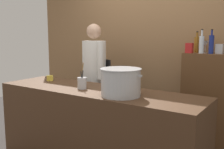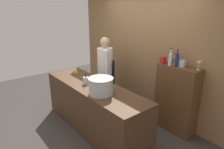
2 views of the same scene
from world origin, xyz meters
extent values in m
cube|color=olive|center=(0.00, 1.40, 1.50)|extent=(4.40, 0.10, 3.00)
cube|color=#472D1C|center=(0.00, 0.00, 0.45)|extent=(2.47, 0.70, 0.90)
cube|color=brown|center=(0.99, 1.19, 0.64)|extent=(0.76, 0.32, 1.27)
cylinder|color=black|center=(-0.48, 0.65, 0.42)|extent=(0.14, 0.14, 0.84)
cylinder|color=black|center=(-0.65, 0.75, 0.42)|extent=(0.14, 0.14, 0.84)
cylinder|color=white|center=(-0.56, 0.70, 1.13)|extent=(0.34, 0.34, 0.58)
cube|color=black|center=(-0.48, 0.86, 0.89)|extent=(0.27, 0.16, 0.52)
cylinder|color=white|center=(-0.37, 0.59, 1.16)|extent=(0.09, 0.09, 0.52)
cylinder|color=white|center=(-0.76, 0.81, 1.16)|extent=(0.09, 0.09, 0.52)
sphere|color=tan|center=(-0.56, 0.70, 1.55)|extent=(0.21, 0.21, 0.21)
cylinder|color=#B7BABF|center=(0.40, -0.11, 1.04)|extent=(0.40, 0.40, 0.27)
cylinder|color=#B7BABF|center=(0.40, -0.11, 1.17)|extent=(0.42, 0.42, 0.01)
cube|color=#B7BABF|center=(0.18, -0.11, 1.12)|extent=(0.04, 0.02, 0.02)
cube|color=#B7BABF|center=(0.62, -0.11, 1.12)|extent=(0.04, 0.02, 0.02)
cylinder|color=#B7BABF|center=(-0.15, -0.06, 0.97)|extent=(0.10, 0.10, 0.13)
cylinder|color=#262626|center=(-0.15, -0.05, 1.02)|extent=(0.04, 0.02, 0.19)
cylinder|color=olive|center=(-0.17, -0.04, 1.06)|extent=(0.04, 0.04, 0.28)
cylinder|color=#262626|center=(-0.15, -0.06, 1.01)|extent=(0.04, 0.02, 0.18)
cylinder|color=yellow|center=(-0.86, 0.11, 0.94)|extent=(0.09, 0.09, 0.07)
cylinder|color=#8C5919|center=(0.73, 1.26, 1.38)|extent=(0.07, 0.07, 0.20)
cylinder|color=#8C5919|center=(0.73, 1.26, 1.51)|extent=(0.02, 0.02, 0.06)
cylinder|color=black|center=(0.73, 1.26, 1.55)|extent=(0.03, 0.03, 0.01)
cylinder|color=silver|center=(0.84, 1.10, 1.38)|extent=(0.06, 0.06, 0.22)
cylinder|color=silver|center=(0.84, 1.10, 1.53)|extent=(0.02, 0.02, 0.08)
cylinder|color=black|center=(0.84, 1.10, 1.57)|extent=(0.03, 0.03, 0.01)
cylinder|color=navy|center=(0.95, 1.13, 1.39)|extent=(0.06, 0.06, 0.23)
cylinder|color=navy|center=(0.95, 1.13, 1.53)|extent=(0.02, 0.02, 0.06)
cylinder|color=black|center=(0.95, 1.13, 1.57)|extent=(0.02, 0.02, 0.01)
cylinder|color=silver|center=(0.86, 1.21, 1.28)|extent=(0.06, 0.06, 0.01)
cylinder|color=silver|center=(0.86, 1.21, 1.31)|extent=(0.01, 0.01, 0.07)
cone|color=silver|center=(0.86, 1.21, 1.39)|extent=(0.08, 0.08, 0.08)
cube|color=red|center=(0.69, 1.10, 1.34)|extent=(0.08, 0.08, 0.13)
cube|color=#B2B2B7|center=(1.04, 1.18, 1.33)|extent=(0.09, 0.09, 0.12)
camera|label=1|loc=(1.81, -2.37, 1.52)|focal=43.31mm
camera|label=2|loc=(2.85, -1.85, 2.26)|focal=31.85mm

